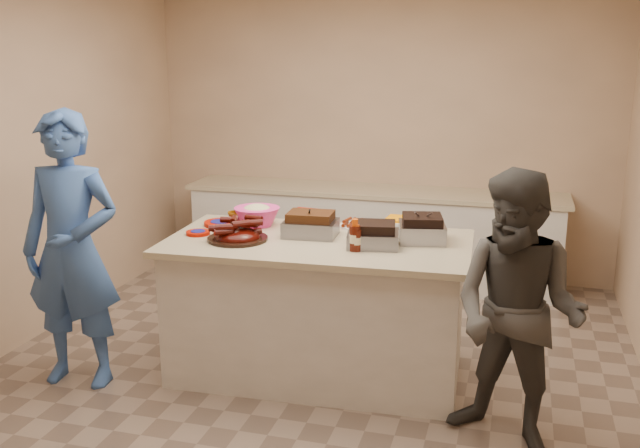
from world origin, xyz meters
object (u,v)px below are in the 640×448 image
(bbq_bottle_b, at_px, (355,251))
(plastic_cup, at_px, (236,225))
(roasting_pan, at_px, (422,241))
(guest_gray, at_px, (508,443))
(mustard_bottle, at_px, (292,233))
(coleslaw_bowl, at_px, (257,225))
(guest_blue, at_px, (83,379))
(island, at_px, (318,372))
(bbq_bottle_a, at_px, (356,251))
(rib_platter, at_px, (238,240))

(bbq_bottle_b, bearing_deg, plastic_cup, 157.41)
(roasting_pan, bearing_deg, guest_gray, -61.91)
(bbq_bottle_b, distance_m, mustard_bottle, 0.61)
(coleslaw_bowl, bearing_deg, guest_blue, -140.38)
(island, height_order, coleslaw_bowl, coleslaw_bowl)
(island, relative_size, guest_gray, 1.27)
(island, distance_m, guest_blue, 1.62)
(island, relative_size, mustard_bottle, 15.97)
(bbq_bottle_a, relative_size, plastic_cup, 1.58)
(bbq_bottle_b, bearing_deg, rib_platter, 177.48)
(bbq_bottle_a, xyz_separation_m, bbq_bottle_b, (-0.01, 0.00, -0.00))
(plastic_cup, bearing_deg, bbq_bottle_b, -22.59)
(bbq_bottle_a, distance_m, plastic_cup, 1.07)
(island, xyz_separation_m, bbq_bottle_b, (0.29, -0.18, 0.96))
(bbq_bottle_b, bearing_deg, guest_blue, -168.51)
(island, xyz_separation_m, roasting_pan, (0.67, 0.17, 0.96))
(roasting_pan, relative_size, guest_gray, 0.19)
(roasting_pan, relative_size, bbq_bottle_b, 1.45)
(island, distance_m, guest_gray, 1.44)
(island, xyz_separation_m, mustard_bottle, (-0.23, 0.14, 0.96))
(island, distance_m, mustard_bottle, 0.99)
(plastic_cup, bearing_deg, rib_platter, -65.80)
(plastic_cup, bearing_deg, coleslaw_bowl, 15.12)
(island, relative_size, roasting_pan, 6.73)
(coleslaw_bowl, distance_m, mustard_bottle, 0.34)
(roasting_pan, distance_m, bbq_bottle_b, 0.51)
(mustard_bottle, distance_m, guest_gray, 1.95)
(island, bearing_deg, rib_platter, -166.98)
(mustard_bottle, relative_size, plastic_cup, 1.15)
(roasting_pan, height_order, bbq_bottle_a, bbq_bottle_a)
(bbq_bottle_b, bearing_deg, bbq_bottle_a, -18.40)
(island, distance_m, coleslaw_bowl, 1.13)
(roasting_pan, bearing_deg, coleslaw_bowl, 163.40)
(rib_platter, distance_m, roasting_pan, 1.23)
(rib_platter, height_order, bbq_bottle_b, bbq_bottle_b)
(coleslaw_bowl, bearing_deg, bbq_bottle_a, -28.30)
(coleslaw_bowl, distance_m, plastic_cup, 0.16)
(island, height_order, roasting_pan, roasting_pan)
(bbq_bottle_b, bearing_deg, roasting_pan, 42.51)
(bbq_bottle_a, height_order, plastic_cup, bbq_bottle_a)
(rib_platter, distance_m, guest_gray, 2.11)
(coleslaw_bowl, relative_size, guest_gray, 0.21)
(mustard_bottle, bearing_deg, bbq_bottle_b, -31.29)
(plastic_cup, height_order, guest_blue, plastic_cup)
(roasting_pan, height_order, bbq_bottle_b, bbq_bottle_b)
(island, bearing_deg, bbq_bottle_b, -33.90)
(bbq_bottle_b, bearing_deg, guest_gray, -22.32)
(coleslaw_bowl, distance_m, guest_blue, 1.60)
(island, height_order, guest_gray, island)
(plastic_cup, bearing_deg, mustard_bottle, -11.36)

